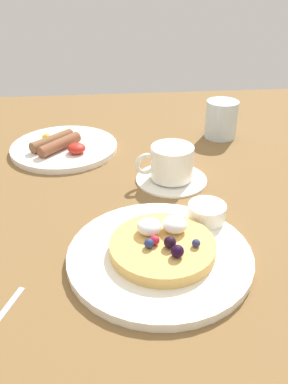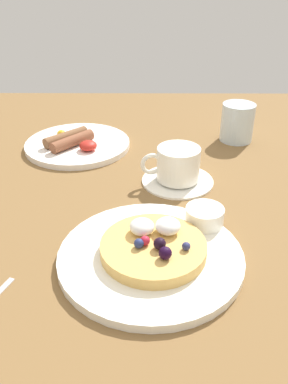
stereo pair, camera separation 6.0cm
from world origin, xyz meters
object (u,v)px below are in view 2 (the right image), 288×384
(pancake_plate, at_px, (151,257))
(coffee_cup, at_px, (178,163))
(breakfast_plate, at_px, (78,145))
(coffee_saucer, at_px, (178,180))
(water_glass, at_px, (237,122))
(syrup_ramekin, at_px, (205,216))

(pancake_plate, bearing_deg, coffee_cup, 77.38)
(breakfast_plate, relative_size, coffee_saucer, 1.71)
(coffee_saucer, xyz_separation_m, water_glass, (0.15, 0.20, 0.04))
(coffee_saucer, bearing_deg, breakfast_plate, 143.29)
(coffee_cup, bearing_deg, coffee_saucer, 9.75)
(breakfast_plate, height_order, water_glass, water_glass)
(pancake_plate, xyz_separation_m, breakfast_plate, (-0.16, 0.39, -0.00))
(pancake_plate, relative_size, breakfast_plate, 1.13)
(syrup_ramekin, distance_m, coffee_saucer, 0.16)
(coffee_saucer, bearing_deg, pancake_plate, -103.00)
(syrup_ramekin, distance_m, breakfast_plate, 0.40)
(syrup_ramekin, height_order, water_glass, water_glass)
(pancake_plate, xyz_separation_m, coffee_saucer, (0.05, 0.23, -0.00))
(syrup_ramekin, bearing_deg, coffee_cup, 101.64)
(coffee_cup, xyz_separation_m, water_glass, (0.15, 0.20, 0.00))
(syrup_ramekin, bearing_deg, pancake_plate, -138.74)
(syrup_ramekin, bearing_deg, water_glass, 71.98)
(pancake_plate, height_order, syrup_ramekin, syrup_ramekin)
(breakfast_plate, xyz_separation_m, water_glass, (0.36, 0.04, 0.04))
(pancake_plate, distance_m, breakfast_plate, 0.42)
(breakfast_plate, relative_size, coffee_cup, 2.08)
(syrup_ramekin, height_order, breakfast_plate, syrup_ramekin)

